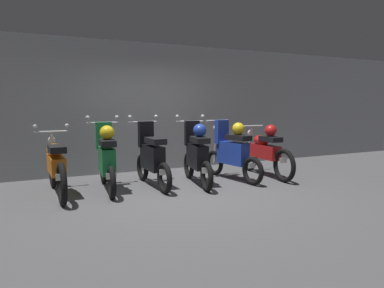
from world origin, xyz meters
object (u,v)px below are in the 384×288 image
motorbike_slot_2 (152,158)px  motorbike_slot_4 (232,151)px  motorbike_slot_0 (56,166)px  motorbike_slot_5 (265,151)px  motorbike_slot_3 (197,154)px  motorbike_slot_1 (106,158)px

motorbike_slot_2 → motorbike_slot_4: size_ratio=1.00×
motorbike_slot_0 → motorbike_slot_5: motorbike_slot_0 is taller
motorbike_slot_0 → motorbike_slot_3: size_ratio=1.17×
motorbike_slot_1 → motorbike_slot_2: size_ratio=1.00×
motorbike_slot_2 → motorbike_slot_4: 1.62m
motorbike_slot_5 → motorbike_slot_4: bearing=-179.0°
motorbike_slot_2 → motorbike_slot_4: (1.62, -0.14, 0.04)m
motorbike_slot_2 → motorbike_slot_3: size_ratio=1.01×
motorbike_slot_1 → motorbike_slot_3: size_ratio=1.01×
motorbike_slot_0 → motorbike_slot_2: 1.62m
motorbike_slot_4 → motorbike_slot_5: motorbike_slot_4 is taller
motorbike_slot_5 → motorbike_slot_0: bearing=177.5°
motorbike_slot_3 → motorbike_slot_4: size_ratio=1.00×
motorbike_slot_2 → motorbike_slot_1: bearing=177.8°
motorbike_slot_3 → motorbike_slot_2: bearing=166.4°
motorbike_slot_0 → motorbike_slot_1: size_ratio=1.16×
motorbike_slot_1 → motorbike_slot_2: (0.81, -0.03, -0.04)m
motorbike_slot_1 → motorbike_slot_5: motorbike_slot_1 is taller
motorbike_slot_2 → motorbike_slot_5: 2.44m
motorbike_slot_0 → motorbike_slot_4: motorbike_slot_4 is taller
motorbike_slot_0 → motorbike_slot_3: (2.44, -0.25, 0.08)m
motorbike_slot_2 → motorbike_slot_0: bearing=178.0°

